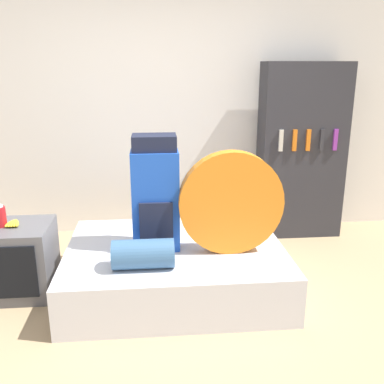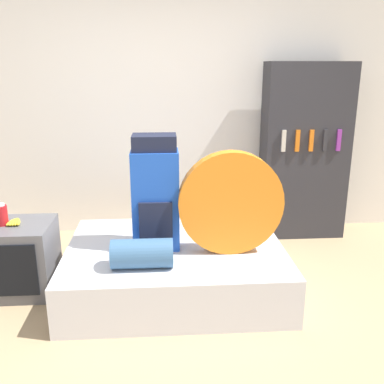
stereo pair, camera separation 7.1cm
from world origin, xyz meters
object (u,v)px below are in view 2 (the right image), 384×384
object	(u,v)px
sleeping_roll	(142,253)
television	(15,258)
tent_bag	(231,203)
backpack	(155,194)
canister	(1,215)
bookshelf	(304,152)

from	to	relation	value
sleeping_roll	television	xyz separation A→B (m)	(-1.04, 0.41, -0.20)
tent_bag	sleeping_roll	distance (m)	0.76
tent_bag	television	distance (m)	1.78
backpack	canister	xyz separation A→B (m)	(-1.20, 0.06, -0.16)
bookshelf	sleeping_roll	bearing A→B (deg)	-138.03
tent_bag	television	size ratio (longest dim) A/B	1.31
sleeping_roll	television	world-z (taller)	sleeping_roll
tent_bag	bookshelf	xyz separation A→B (m)	(0.97, 1.25, 0.13)
canister	backpack	bearing A→B (deg)	-2.97
tent_bag	television	xyz separation A→B (m)	(-1.70, 0.19, -0.49)
canister	sleeping_roll	bearing A→B (deg)	-20.89
television	sleeping_roll	bearing A→B (deg)	-21.72
sleeping_roll	canister	world-z (taller)	canister
sleeping_roll	bookshelf	world-z (taller)	bookshelf
backpack	tent_bag	xyz separation A→B (m)	(0.57, -0.14, -0.04)
tent_bag	canister	bearing A→B (deg)	173.51
tent_bag	backpack	bearing A→B (deg)	166.23
tent_bag	television	world-z (taller)	tent_bag
backpack	television	world-z (taller)	backpack
backpack	tent_bag	world-z (taller)	backpack
canister	bookshelf	bearing A→B (deg)	20.92
television	bookshelf	bearing A→B (deg)	21.55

